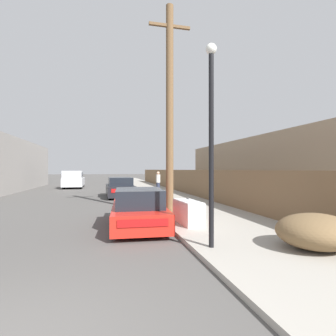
{
  "coord_description": "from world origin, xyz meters",
  "views": [
    {
      "loc": [
        1.21,
        -2.75,
        1.96
      ],
      "look_at": [
        3.76,
        8.05,
        2.02
      ],
      "focal_mm": 28.0,
      "sensor_mm": 36.0,
      "label": 1
    }
  ],
  "objects_px": {
    "parked_sports_car_red": "(138,209)",
    "street_lamp": "(211,129)",
    "pickup_truck": "(74,179)",
    "brush_pile": "(316,231)",
    "car_parked_mid": "(120,188)",
    "discarded_fridge": "(188,212)",
    "pedestrian": "(158,182)",
    "utility_pole": "(170,106)"
  },
  "relations": [
    {
      "from": "parked_sports_car_red",
      "to": "street_lamp",
      "type": "bearing_deg",
      "value": -63.7
    },
    {
      "from": "pickup_truck",
      "to": "brush_pile",
      "type": "xyz_separation_m",
      "value": [
        8.09,
        -24.06,
        -0.38
      ]
    },
    {
      "from": "street_lamp",
      "to": "brush_pile",
      "type": "bearing_deg",
      "value": -16.58
    },
    {
      "from": "car_parked_mid",
      "to": "brush_pile",
      "type": "height_order",
      "value": "car_parked_mid"
    },
    {
      "from": "pickup_truck",
      "to": "car_parked_mid",
      "type": "bearing_deg",
      "value": 111.17
    },
    {
      "from": "discarded_fridge",
      "to": "pedestrian",
      "type": "bearing_deg",
      "value": 81.25
    },
    {
      "from": "parked_sports_car_red",
      "to": "car_parked_mid",
      "type": "xyz_separation_m",
      "value": [
        -0.13,
        9.93,
        0.06
      ]
    },
    {
      "from": "pickup_truck",
      "to": "parked_sports_car_red",
      "type": "bearing_deg",
      "value": 100.76
    },
    {
      "from": "parked_sports_car_red",
      "to": "pedestrian",
      "type": "distance_m",
      "value": 11.71
    },
    {
      "from": "discarded_fridge",
      "to": "car_parked_mid",
      "type": "relative_size",
      "value": 0.36
    },
    {
      "from": "pedestrian",
      "to": "pickup_truck",
      "type": "bearing_deg",
      "value": 129.75
    },
    {
      "from": "discarded_fridge",
      "to": "street_lamp",
      "type": "xyz_separation_m",
      "value": [
        -0.3,
        -2.75,
        2.41
      ]
    },
    {
      "from": "utility_pole",
      "to": "pedestrian",
      "type": "distance_m",
      "value": 10.25
    },
    {
      "from": "parked_sports_car_red",
      "to": "car_parked_mid",
      "type": "bearing_deg",
      "value": 94.17
    },
    {
      "from": "pickup_truck",
      "to": "street_lamp",
      "type": "distance_m",
      "value": 24.16
    },
    {
      "from": "pedestrian",
      "to": "utility_pole",
      "type": "bearing_deg",
      "value": -98.14
    },
    {
      "from": "car_parked_mid",
      "to": "utility_pole",
      "type": "bearing_deg",
      "value": -79.89
    },
    {
      "from": "discarded_fridge",
      "to": "pickup_truck",
      "type": "bearing_deg",
      "value": 103.84
    },
    {
      "from": "pickup_truck",
      "to": "brush_pile",
      "type": "distance_m",
      "value": 25.38
    },
    {
      "from": "pickup_truck",
      "to": "utility_pole",
      "type": "bearing_deg",
      "value": 106.48
    },
    {
      "from": "parked_sports_car_red",
      "to": "pickup_truck",
      "type": "distance_m",
      "value": 20.67
    },
    {
      "from": "street_lamp",
      "to": "pedestrian",
      "type": "relative_size",
      "value": 2.88
    },
    {
      "from": "parked_sports_car_red",
      "to": "pedestrian",
      "type": "height_order",
      "value": "pedestrian"
    },
    {
      "from": "discarded_fridge",
      "to": "car_parked_mid",
      "type": "xyz_separation_m",
      "value": [
        -1.77,
        10.38,
        0.15
      ]
    },
    {
      "from": "street_lamp",
      "to": "brush_pile",
      "type": "distance_m",
      "value": 3.38
    },
    {
      "from": "street_lamp",
      "to": "utility_pole",
      "type": "bearing_deg",
      "value": 87.6
    },
    {
      "from": "discarded_fridge",
      "to": "pickup_truck",
      "type": "relative_size",
      "value": 0.3
    },
    {
      "from": "car_parked_mid",
      "to": "brush_pile",
      "type": "xyz_separation_m",
      "value": [
        3.77,
        -13.81,
        -0.13
      ]
    },
    {
      "from": "parked_sports_car_red",
      "to": "pickup_truck",
      "type": "relative_size",
      "value": 0.81
    },
    {
      "from": "street_lamp",
      "to": "car_parked_mid",
      "type": "bearing_deg",
      "value": 96.42
    },
    {
      "from": "pickup_truck",
      "to": "utility_pole",
      "type": "height_order",
      "value": "utility_pole"
    },
    {
      "from": "parked_sports_car_red",
      "to": "utility_pole",
      "type": "bearing_deg",
      "value": 53.4
    },
    {
      "from": "street_lamp",
      "to": "pedestrian",
      "type": "distance_m",
      "value": 14.74
    },
    {
      "from": "pickup_truck",
      "to": "brush_pile",
      "type": "bearing_deg",
      "value": 106.92
    },
    {
      "from": "parked_sports_car_red",
      "to": "utility_pole",
      "type": "relative_size",
      "value": 0.5
    },
    {
      "from": "brush_pile",
      "to": "pedestrian",
      "type": "relative_size",
      "value": 1.07
    },
    {
      "from": "discarded_fridge",
      "to": "pedestrian",
      "type": "height_order",
      "value": "pedestrian"
    },
    {
      "from": "discarded_fridge",
      "to": "parked_sports_car_red",
      "type": "relative_size",
      "value": 0.37
    },
    {
      "from": "discarded_fridge",
      "to": "car_parked_mid",
      "type": "height_order",
      "value": "car_parked_mid"
    },
    {
      "from": "discarded_fridge",
      "to": "brush_pile",
      "type": "relative_size",
      "value": 0.91
    },
    {
      "from": "utility_pole",
      "to": "brush_pile",
      "type": "distance_m",
      "value": 7.37
    },
    {
      "from": "street_lamp",
      "to": "parked_sports_car_red",
      "type": "bearing_deg",
      "value": 112.87
    }
  ]
}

